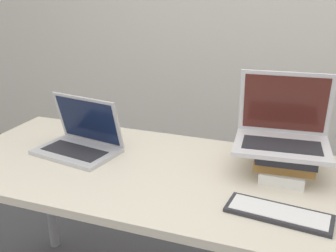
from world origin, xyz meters
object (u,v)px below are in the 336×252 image
at_px(laptop_on_books, 283,131).
at_px(wireless_keyboard, 279,213).
at_px(book_stack, 285,159).
at_px(laptop_left, 80,141).

height_order(laptop_on_books, wireless_keyboard, laptop_on_books).
distance_m(book_stack, laptop_on_books, 0.10).
bearing_deg(laptop_on_books, book_stack, -41.54).
bearing_deg(book_stack, wireless_keyboard, -88.25).
bearing_deg(book_stack, laptop_on_books, 138.46).
distance_m(laptop_on_books, wireless_keyboard, 0.36).
bearing_deg(book_stack, laptop_left, -173.54).
bearing_deg(wireless_keyboard, laptop_on_books, 95.25).
distance_m(laptop_left, laptop_on_books, 0.81).
bearing_deg(wireless_keyboard, laptop_left, 165.49).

